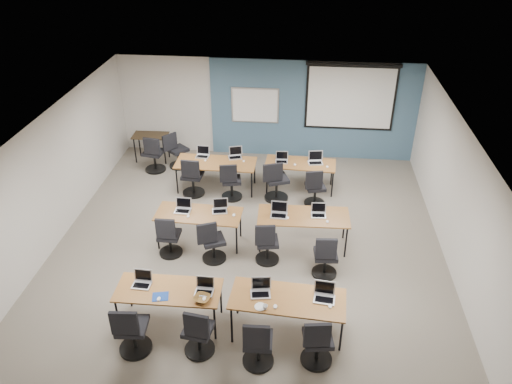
# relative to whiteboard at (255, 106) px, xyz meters

# --- Properties ---
(floor) EXTENTS (8.00, 9.00, 0.02)m
(floor) POSITION_rel_whiteboard_xyz_m (0.30, -4.43, -1.45)
(floor) COLOR #6B6354
(floor) RESTS_ON ground
(ceiling) EXTENTS (8.00, 9.00, 0.02)m
(ceiling) POSITION_rel_whiteboard_xyz_m (0.30, -4.43, 1.25)
(ceiling) COLOR white
(ceiling) RESTS_ON ground
(wall_back) EXTENTS (8.00, 0.04, 2.70)m
(wall_back) POSITION_rel_whiteboard_xyz_m (0.30, 0.07, -0.10)
(wall_back) COLOR beige
(wall_back) RESTS_ON ground
(wall_left) EXTENTS (0.04, 9.00, 2.70)m
(wall_left) POSITION_rel_whiteboard_xyz_m (-3.70, -4.43, -0.10)
(wall_left) COLOR beige
(wall_left) RESTS_ON ground
(wall_right) EXTENTS (0.04, 9.00, 2.70)m
(wall_right) POSITION_rel_whiteboard_xyz_m (4.30, -4.43, -0.10)
(wall_right) COLOR beige
(wall_right) RESTS_ON ground
(blue_accent_panel) EXTENTS (5.50, 0.04, 2.70)m
(blue_accent_panel) POSITION_rel_whiteboard_xyz_m (1.55, 0.04, -0.10)
(blue_accent_panel) COLOR #3D5977
(blue_accent_panel) RESTS_ON wall_back
(whiteboard) EXTENTS (1.28, 0.03, 0.98)m
(whiteboard) POSITION_rel_whiteboard_xyz_m (0.00, 0.00, 0.00)
(whiteboard) COLOR silver
(whiteboard) RESTS_ON wall_back
(projector_screen) EXTENTS (2.40, 0.10, 1.82)m
(projector_screen) POSITION_rel_whiteboard_xyz_m (2.50, -0.02, 0.44)
(projector_screen) COLOR black
(projector_screen) RESTS_ON wall_back
(training_table_front_left) EXTENTS (1.74, 0.73, 0.73)m
(training_table_front_left) POSITION_rel_whiteboard_xyz_m (-0.76, -6.55, -0.77)
(training_table_front_left) COLOR #9B6D40
(training_table_front_left) RESTS_ON floor
(training_table_front_right) EXTENTS (1.87, 0.78, 0.73)m
(training_table_front_right) POSITION_rel_whiteboard_xyz_m (1.20, -6.56, -0.76)
(training_table_front_right) COLOR olive
(training_table_front_right) RESTS_ON floor
(training_table_mid_left) EXTENTS (1.75, 0.73, 0.73)m
(training_table_mid_left) POSITION_rel_whiteboard_xyz_m (-0.72, -4.26, -0.77)
(training_table_mid_left) COLOR brown
(training_table_mid_left) RESTS_ON floor
(training_table_mid_right) EXTENTS (1.85, 0.77, 0.73)m
(training_table_mid_right) POSITION_rel_whiteboard_xyz_m (1.41, -4.12, -0.76)
(training_table_mid_right) COLOR brown
(training_table_mid_right) RESTS_ON floor
(training_table_back_left) EXTENTS (1.94, 0.81, 0.73)m
(training_table_back_left) POSITION_rel_whiteboard_xyz_m (-0.75, -2.00, -0.76)
(training_table_back_left) COLOR #A06B45
(training_table_back_left) RESTS_ON floor
(training_table_back_right) EXTENTS (1.70, 0.71, 0.73)m
(training_table_back_right) POSITION_rel_whiteboard_xyz_m (1.29, -1.83, -0.77)
(training_table_back_right) COLOR #925625
(training_table_back_right) RESTS_ON floor
(laptop_0) EXTENTS (0.31, 0.26, 0.23)m
(laptop_0) POSITION_rel_whiteboard_xyz_m (-1.23, -6.46, -0.66)
(laptop_0) COLOR #A3A3AA
(laptop_0) RESTS_ON training_table_front_left
(mouse_0) EXTENTS (0.08, 0.11, 0.03)m
(mouse_0) POSITION_rel_whiteboard_xyz_m (-0.86, -6.80, -0.71)
(mouse_0) COLOR white
(mouse_0) RESTS_ON training_table_front_left
(task_chair_0) EXTENTS (0.53, 0.53, 1.01)m
(task_chair_0) POSITION_rel_whiteboard_xyz_m (-1.20, -7.25, -1.03)
(task_chair_0) COLOR black
(task_chair_0) RESTS_ON floor
(laptop_1) EXTENTS (0.30, 0.26, 0.23)m
(laptop_1) POSITION_rel_whiteboard_xyz_m (-0.16, -6.53, -0.66)
(laptop_1) COLOR #A7A7B3
(laptop_1) RESTS_ON training_table_front_left
(mouse_1) EXTENTS (0.09, 0.11, 0.03)m
(mouse_1) POSITION_rel_whiteboard_xyz_m (-0.13, -6.72, -0.71)
(mouse_1) COLOR white
(mouse_1) RESTS_ON training_table_front_left
(task_chair_1) EXTENTS (0.49, 0.49, 0.98)m
(task_chair_1) POSITION_rel_whiteboard_xyz_m (-0.16, -7.18, -1.05)
(task_chair_1) COLOR black
(task_chair_1) RESTS_ON floor
(laptop_2) EXTENTS (0.32, 0.28, 0.25)m
(laptop_2) POSITION_rel_whiteboard_xyz_m (0.76, -6.48, -0.66)
(laptop_2) COLOR #B0B0B4
(laptop_2) RESTS_ON training_table_front_right
(mouse_2) EXTENTS (0.07, 0.11, 0.04)m
(mouse_2) POSITION_rel_whiteboard_xyz_m (1.02, -6.78, -0.71)
(mouse_2) COLOR white
(mouse_2) RESTS_ON training_table_front_right
(task_chair_2) EXTENTS (0.50, 0.50, 0.98)m
(task_chair_2) POSITION_rel_whiteboard_xyz_m (0.79, -7.31, -1.05)
(task_chair_2) COLOR black
(task_chair_2) RESTS_ON floor
(laptop_3) EXTENTS (0.34, 0.29, 0.26)m
(laptop_3) POSITION_rel_whiteboard_xyz_m (1.79, -6.49, -0.66)
(laptop_3) COLOR #B7B7B7
(laptop_3) RESTS_ON training_table_front_right
(mouse_3) EXTENTS (0.08, 0.11, 0.04)m
(mouse_3) POSITION_rel_whiteboard_xyz_m (1.88, -6.68, -0.71)
(mouse_3) COLOR white
(mouse_3) RESTS_ON training_table_front_right
(task_chair_3) EXTENTS (0.50, 0.50, 0.98)m
(task_chair_3) POSITION_rel_whiteboard_xyz_m (1.69, -7.19, -1.05)
(task_chair_3) COLOR black
(task_chair_3) RESTS_ON floor
(laptop_4) EXTENTS (0.32, 0.27, 0.24)m
(laptop_4) POSITION_rel_whiteboard_xyz_m (-1.06, -4.17, -0.66)
(laptop_4) COLOR #A6A6AF
(laptop_4) RESTS_ON training_table_mid_left
(mouse_4) EXTENTS (0.08, 0.11, 0.03)m
(mouse_4) POSITION_rel_whiteboard_xyz_m (-0.91, -4.40, -0.71)
(mouse_4) COLOR white
(mouse_4) RESTS_ON training_table_mid_left
(task_chair_4) EXTENTS (0.48, 0.48, 0.96)m
(task_chair_4) POSITION_rel_whiteboard_xyz_m (-1.25, -4.74, -1.06)
(task_chair_4) COLOR black
(task_chair_4) RESTS_ON floor
(laptop_5) EXTENTS (0.31, 0.26, 0.24)m
(laptop_5) POSITION_rel_whiteboard_xyz_m (-0.30, -4.11, -0.66)
(laptop_5) COLOR #AFAFAF
(laptop_5) RESTS_ON training_table_mid_left
(mouse_5) EXTENTS (0.09, 0.12, 0.04)m
(mouse_5) POSITION_rel_whiteboard_xyz_m (0.01, -4.26, -0.71)
(mouse_5) COLOR white
(mouse_5) RESTS_ON training_table_mid_left
(task_chair_5) EXTENTS (0.52, 0.49, 0.97)m
(task_chair_5) POSITION_rel_whiteboard_xyz_m (-0.36, -4.82, -1.05)
(task_chair_5) COLOR black
(task_chair_5) RESTS_ON floor
(laptop_6) EXTENTS (0.34, 0.29, 0.26)m
(laptop_6) POSITION_rel_whiteboard_xyz_m (0.91, -4.14, -0.66)
(laptop_6) COLOR silver
(laptop_6) RESTS_ON training_table_mid_right
(mouse_6) EXTENTS (0.07, 0.10, 0.03)m
(mouse_6) POSITION_rel_whiteboard_xyz_m (1.09, -4.25, -0.71)
(mouse_6) COLOR white
(mouse_6) RESTS_ON training_table_mid_right
(task_chair_6) EXTENTS (0.48, 0.48, 0.96)m
(task_chair_6) POSITION_rel_whiteboard_xyz_m (0.72, -4.76, -1.05)
(task_chair_6) COLOR black
(task_chair_6) RESTS_ON floor
(laptop_7) EXTENTS (0.30, 0.26, 0.23)m
(laptop_7) POSITION_rel_whiteboard_xyz_m (1.71, -4.06, -0.66)
(laptop_7) COLOR #B2B2B2
(laptop_7) RESTS_ON training_table_mid_right
(mouse_7) EXTENTS (0.07, 0.10, 0.03)m
(mouse_7) POSITION_rel_whiteboard_xyz_m (1.89, -4.31, -0.71)
(mouse_7) COLOR white
(mouse_7) RESTS_ON training_table_mid_right
(task_chair_7) EXTENTS (0.49, 0.49, 0.97)m
(task_chair_7) POSITION_rel_whiteboard_xyz_m (1.85, -5.08, -1.05)
(task_chair_7) COLOR black
(task_chair_7) RESTS_ON floor
(laptop_8) EXTENTS (0.32, 0.27, 0.24)m
(laptop_8) POSITION_rel_whiteboard_xyz_m (-1.13, -1.70, -0.66)
(laptop_8) COLOR #ABABAF
(laptop_8) RESTS_ON training_table_back_left
(mouse_8) EXTENTS (0.07, 0.10, 0.03)m
(mouse_8) POSITION_rel_whiteboard_xyz_m (-1.02, -1.94, -0.71)
(mouse_8) COLOR white
(mouse_8) RESTS_ON training_table_back_left
(task_chair_8) EXTENTS (0.54, 0.54, 1.02)m
(task_chair_8) POSITION_rel_whiteboard_xyz_m (-1.27, -2.36, -1.03)
(task_chair_8) COLOR black
(task_chair_8) RESTS_ON floor
(laptop_9) EXTENTS (0.33, 0.28, 0.25)m
(laptop_9) POSITION_rel_whiteboard_xyz_m (-0.32, -1.66, -0.66)
(laptop_9) COLOR silver
(laptop_9) RESTS_ON training_table_back_left
(mouse_9) EXTENTS (0.07, 0.10, 0.03)m
(mouse_9) POSITION_rel_whiteboard_xyz_m (-0.08, -1.89, -0.71)
(mouse_9) COLOR white
(mouse_9) RESTS_ON training_table_back_left
(task_chair_9) EXTENTS (0.50, 0.50, 0.98)m
(task_chair_9) POSITION_rel_whiteboard_xyz_m (-0.33, -2.45, -1.04)
(task_chair_9) COLOR black
(task_chair_9) RESTS_ON floor
(laptop_10) EXTENTS (0.30, 0.25, 0.23)m
(laptop_10) POSITION_rel_whiteboard_xyz_m (0.83, -1.78, -0.66)
(laptop_10) COLOR #ABABAB
(laptop_10) RESTS_ON training_table_back_right
(mouse_10) EXTENTS (0.08, 0.11, 0.04)m
(mouse_10) POSITION_rel_whiteboard_xyz_m (1.16, -1.95, -0.71)
(mouse_10) COLOR white
(mouse_10) RESTS_ON training_table_back_right
(task_chair_10) EXTENTS (0.60, 0.58, 1.05)m
(task_chair_10) POSITION_rel_whiteboard_xyz_m (0.73, -2.39, -1.01)
(task_chair_10) COLOR black
(task_chair_10) RESTS_ON floor
(laptop_11) EXTENTS (0.35, 0.30, 0.26)m
(laptop_11) POSITION_rel_whiteboard_xyz_m (1.65, -1.75, -0.65)
(laptop_11) COLOR silver
(laptop_11) RESTS_ON training_table_back_right
(mouse_11) EXTENTS (0.07, 0.10, 0.04)m
(mouse_11) POSITION_rel_whiteboard_xyz_m (1.93, -1.97, -0.71)
(mouse_11) COLOR white
(mouse_11) RESTS_ON training_table_back_right
(task_chair_11) EXTENTS (0.48, 0.48, 0.97)m
(task_chair_11) POSITION_rel_whiteboard_xyz_m (1.66, -2.53, -1.05)
(task_chair_11) COLOR black
(task_chair_11) RESTS_ON floor
(blue_mousepad) EXTENTS (0.30, 0.27, 0.01)m
(blue_mousepad) POSITION_rel_whiteboard_xyz_m (-0.85, -6.73, -0.72)
(blue_mousepad) COLOR navy
(blue_mousepad) RESTS_ON training_table_front_left
(snack_bowl) EXTENTS (0.37, 0.37, 0.08)m
(snack_bowl) POSITION_rel_whiteboard_xyz_m (-0.16, -6.74, -0.68)
(snack_bowl) COLOR brown
(snack_bowl) RESTS_ON training_table_front_left
(snack_plate) EXTENTS (0.20, 0.20, 0.01)m
(snack_plate) POSITION_rel_whiteboard_xyz_m (0.78, -6.80, -0.71)
(snack_plate) COLOR white
(snack_plate) RESTS_ON training_table_front_right
(coffee_cup) EXTENTS (0.09, 0.09, 0.07)m
(coffee_cup) POSITION_rel_whiteboard_xyz_m (0.86, -6.85, -0.67)
(coffee_cup) COLOR silver
(coffee_cup) RESTS_ON snack_plate
(utility_table) EXTENTS (0.94, 0.52, 0.75)m
(utility_table) POSITION_rel_whiteboard_xyz_m (-2.77, -0.64, -0.79)
(utility_table) COLOR #362411
(utility_table) RESTS_ON floor
(spare_chair_a) EXTENTS (0.63, 0.52, 1.00)m
(spare_chair_a) POSITION_rel_whiteboard_xyz_m (-2.01, -0.98, -1.04)
(spare_chair_a) COLOR black
(spare_chair_a) RESTS_ON floor
(spare_chair_b) EXTENTS (0.55, 0.55, 1.02)m
(spare_chair_b) POSITION_rel_whiteboard_xyz_m (-2.53, -1.27, -1.03)
(spare_chair_b) COLOR black
(spare_chair_b) RESTS_ON floor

